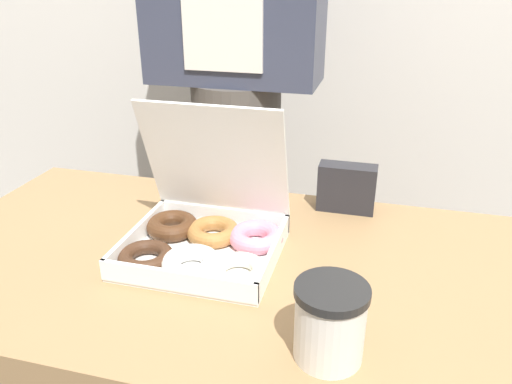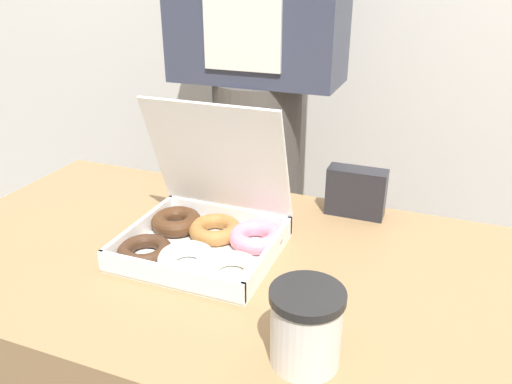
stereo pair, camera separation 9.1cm
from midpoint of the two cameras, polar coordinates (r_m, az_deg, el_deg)
The scene contains 4 objects.
donut_box at distance 0.94m, azimuth -8.61°, elevation -4.95°, with size 0.31×0.26×0.28m.
coffee_cup at distance 0.69m, azimuth 4.60°, elevation -14.72°, with size 0.10×0.10×0.11m.
napkin_holder at distance 1.10m, azimuth 8.00°, elevation 0.43°, with size 0.12×0.05×0.10m.
person_customer at distance 1.39m, azimuth -4.24°, elevation 12.83°, with size 0.45×0.25×1.72m.
Camera 1 is at (0.27, -0.75, 1.20)m, focal length 35.00 mm.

